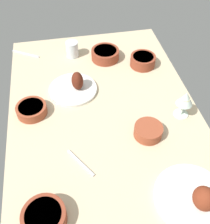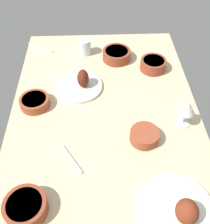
% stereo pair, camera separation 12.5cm
% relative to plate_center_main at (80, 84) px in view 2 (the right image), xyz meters
% --- Properties ---
extents(dining_table, '(1.40, 0.90, 0.04)m').
position_rel_plate_center_main_xyz_m(dining_table, '(0.20, 0.12, -0.04)').
color(dining_table, '#C6B28E').
rests_on(dining_table, ground).
extents(plate_center_main, '(0.25, 0.25, 0.11)m').
position_rel_plate_center_main_xyz_m(plate_center_main, '(0.00, 0.00, 0.00)').
color(plate_center_main, silver).
rests_on(plate_center_main, dining_table).
extents(plate_near_viewer, '(0.28, 0.28, 0.11)m').
position_rel_plate_center_main_xyz_m(plate_near_viewer, '(0.67, 0.36, 0.00)').
color(plate_near_viewer, silver).
rests_on(plate_near_viewer, dining_table).
extents(bowl_cream, '(0.15, 0.15, 0.06)m').
position_rel_plate_center_main_xyz_m(bowl_cream, '(0.64, -0.17, 0.01)').
color(bowl_cream, brown).
rests_on(bowl_cream, dining_table).
extents(bowl_sauce, '(0.16, 0.16, 0.06)m').
position_rel_plate_center_main_xyz_m(bowl_sauce, '(-0.24, 0.21, 0.01)').
color(bowl_sauce, brown).
rests_on(bowl_sauce, dining_table).
extents(bowl_onions, '(0.13, 0.13, 0.05)m').
position_rel_plate_center_main_xyz_m(bowl_onions, '(0.35, 0.29, 0.00)').
color(bowl_onions, brown).
rests_on(bowl_onions, dining_table).
extents(bowl_pasta, '(0.14, 0.14, 0.05)m').
position_rel_plate_center_main_xyz_m(bowl_pasta, '(0.12, -0.22, 0.00)').
color(bowl_pasta, brown).
rests_on(bowl_pasta, dining_table).
extents(bowl_potatoes, '(0.14, 0.14, 0.06)m').
position_rel_plate_center_main_xyz_m(bowl_potatoes, '(-0.14, 0.40, 0.01)').
color(bowl_potatoes, brown).
rests_on(bowl_potatoes, dining_table).
extents(wine_glass, '(0.08, 0.08, 0.14)m').
position_rel_plate_center_main_xyz_m(wine_glass, '(0.26, 0.47, 0.07)').
color(wine_glass, silver).
rests_on(wine_glass, dining_table).
extents(water_tumbler, '(0.07, 0.07, 0.09)m').
position_rel_plate_center_main_xyz_m(water_tumbler, '(-0.30, 0.02, 0.02)').
color(water_tumbler, silver).
rests_on(water_tumbler, dining_table).
extents(fork_loose, '(0.14, 0.10, 0.01)m').
position_rel_plate_center_main_xyz_m(fork_loose, '(0.44, -0.03, -0.02)').
color(fork_loose, silver).
rests_on(fork_loose, dining_table).
extents(spoon_loose, '(0.10, 0.16, 0.01)m').
position_rel_plate_center_main_xyz_m(spoon_loose, '(-0.37, -0.25, -0.02)').
color(spoon_loose, silver).
rests_on(spoon_loose, dining_table).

